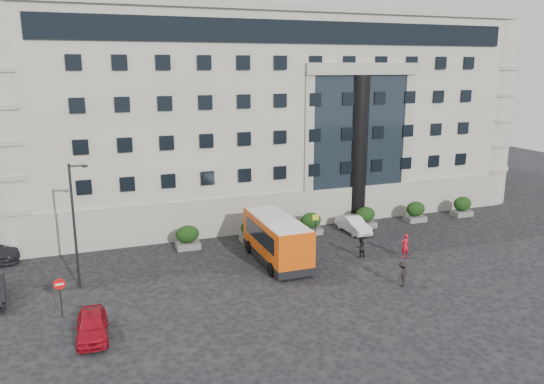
# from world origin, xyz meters

# --- Properties ---
(ground) EXTENTS (120.00, 120.00, 0.00)m
(ground) POSITION_xyz_m (0.00, 0.00, 0.00)
(ground) COLOR black
(ground) RESTS_ON ground
(civic_building) EXTENTS (44.00, 24.00, 18.00)m
(civic_building) POSITION_xyz_m (6.00, 22.00, 9.00)
(civic_building) COLOR gray
(civic_building) RESTS_ON ground
(entrance_column) EXTENTS (1.80, 1.80, 13.00)m
(entrance_column) POSITION_xyz_m (12.00, 10.30, 6.50)
(entrance_column) COLOR black
(entrance_column) RESTS_ON ground
(hedge_a) EXTENTS (1.80, 1.26, 1.84)m
(hedge_a) POSITION_xyz_m (-4.00, 7.80, 0.93)
(hedge_a) COLOR #50504E
(hedge_a) RESTS_ON ground
(hedge_b) EXTENTS (1.80, 1.26, 1.84)m
(hedge_b) POSITION_xyz_m (1.20, 7.80, 0.93)
(hedge_b) COLOR #50504E
(hedge_b) RESTS_ON ground
(hedge_c) EXTENTS (1.80, 1.26, 1.84)m
(hedge_c) POSITION_xyz_m (6.40, 7.80, 0.93)
(hedge_c) COLOR #50504E
(hedge_c) RESTS_ON ground
(hedge_d) EXTENTS (1.80, 1.26, 1.84)m
(hedge_d) POSITION_xyz_m (11.60, 7.80, 0.93)
(hedge_d) COLOR #50504E
(hedge_d) RESTS_ON ground
(hedge_e) EXTENTS (1.80, 1.26, 1.84)m
(hedge_e) POSITION_xyz_m (16.80, 7.80, 0.93)
(hedge_e) COLOR #50504E
(hedge_e) RESTS_ON ground
(hedge_f) EXTENTS (1.80, 1.26, 1.84)m
(hedge_f) POSITION_xyz_m (22.00, 7.80, 0.93)
(hedge_f) COLOR #50504E
(hedge_f) RESTS_ON ground
(street_lamp) EXTENTS (1.16, 0.18, 8.00)m
(street_lamp) POSITION_xyz_m (-11.94, 3.00, 4.37)
(street_lamp) COLOR #262628
(street_lamp) RESTS_ON ground
(bus_stop_sign) EXTENTS (0.50, 0.08, 2.52)m
(bus_stop_sign) POSITION_xyz_m (5.50, 5.00, 1.73)
(bus_stop_sign) COLOR #262628
(bus_stop_sign) RESTS_ON ground
(no_entry_sign) EXTENTS (0.64, 0.16, 2.32)m
(no_entry_sign) POSITION_xyz_m (-13.00, -1.04, 1.65)
(no_entry_sign) COLOR #262628
(no_entry_sign) RESTS_ON ground
(minibus) EXTENTS (2.94, 7.68, 3.20)m
(minibus) POSITION_xyz_m (1.44, 2.90, 1.76)
(minibus) COLOR #CC4609
(minibus) RESTS_ON ground
(red_truck) EXTENTS (2.88, 5.78, 3.06)m
(red_truck) POSITION_xyz_m (-13.83, 18.43, 1.57)
(red_truck) COLOR maroon
(red_truck) RESTS_ON ground
(parked_car_a) EXTENTS (1.75, 3.97, 1.33)m
(parked_car_a) POSITION_xyz_m (-11.50, -4.00, 0.67)
(parked_car_a) COLOR maroon
(parked_car_a) RESTS_ON ground
(parked_car_c) EXTENTS (2.24, 5.43, 1.57)m
(parked_car_c) POSITION_xyz_m (-17.00, 11.00, 0.79)
(parked_car_c) COLOR black
(parked_car_c) RESTS_ON ground
(parked_car_d) EXTENTS (3.36, 6.01, 1.59)m
(parked_car_d) POSITION_xyz_m (-13.69, 16.00, 0.79)
(parked_car_d) COLOR black
(parked_car_d) RESTS_ON ground
(white_taxi) EXTENTS (1.48, 4.07, 1.33)m
(white_taxi) POSITION_xyz_m (10.00, 7.00, 0.67)
(white_taxi) COLOR silver
(white_taxi) RESTS_ON ground
(pedestrian_a) EXTENTS (0.70, 0.48, 1.84)m
(pedestrian_a) POSITION_xyz_m (10.50, 0.21, 0.92)
(pedestrian_a) COLOR #A6101E
(pedestrian_a) RESTS_ON ground
(pedestrian_b) EXTENTS (0.85, 0.72, 1.56)m
(pedestrian_b) POSITION_xyz_m (7.49, 1.47, 0.78)
(pedestrian_b) COLOR black
(pedestrian_b) RESTS_ON ground
(pedestrian_c) EXTENTS (1.25, 1.07, 1.67)m
(pedestrian_c) POSITION_xyz_m (7.35, -4.12, 0.84)
(pedestrian_c) COLOR black
(pedestrian_c) RESTS_ON ground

